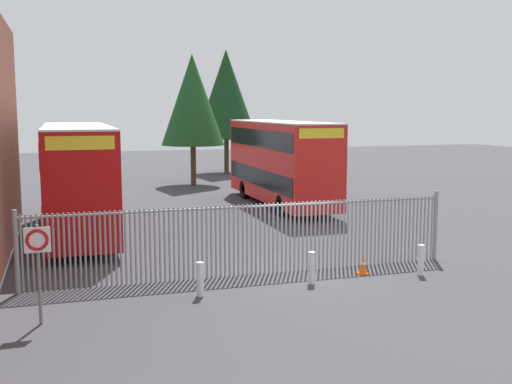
{
  "coord_description": "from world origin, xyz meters",
  "views": [
    {
      "loc": [
        -6.82,
        -17.92,
        5.09
      ],
      "look_at": [
        0.0,
        4.0,
        2.0
      ],
      "focal_mm": 43.76,
      "sensor_mm": 36.0,
      "label": 1
    }
  ],
  "objects_px": {
    "bollard_center_front": "(312,268)",
    "traffic_cone_by_gate": "(363,265)",
    "speed_limit_sign_post": "(38,251)",
    "bollard_near_left": "(200,279)",
    "double_decker_bus_behind_fence_left": "(281,160)",
    "double_decker_bus_near_gate": "(78,175)",
    "bollard_near_right": "(421,260)"
  },
  "relations": [
    {
      "from": "bollard_near_right",
      "to": "traffic_cone_by_gate",
      "type": "height_order",
      "value": "bollard_near_right"
    },
    {
      "from": "bollard_near_left",
      "to": "traffic_cone_by_gate",
      "type": "height_order",
      "value": "bollard_near_left"
    },
    {
      "from": "traffic_cone_by_gate",
      "to": "speed_limit_sign_post",
      "type": "height_order",
      "value": "speed_limit_sign_post"
    },
    {
      "from": "double_decker_bus_behind_fence_left",
      "to": "traffic_cone_by_gate",
      "type": "relative_size",
      "value": 18.32
    },
    {
      "from": "bollard_near_left",
      "to": "bollard_center_front",
      "type": "distance_m",
      "value": 3.38
    },
    {
      "from": "bollard_near_right",
      "to": "speed_limit_sign_post",
      "type": "relative_size",
      "value": 0.4
    },
    {
      "from": "bollard_near_left",
      "to": "speed_limit_sign_post",
      "type": "height_order",
      "value": "speed_limit_sign_post"
    },
    {
      "from": "bollard_center_front",
      "to": "traffic_cone_by_gate",
      "type": "height_order",
      "value": "bollard_center_front"
    },
    {
      "from": "bollard_center_front",
      "to": "bollard_near_right",
      "type": "relative_size",
      "value": 1.0
    },
    {
      "from": "traffic_cone_by_gate",
      "to": "speed_limit_sign_post",
      "type": "relative_size",
      "value": 0.25
    },
    {
      "from": "bollard_near_right",
      "to": "bollard_center_front",
      "type": "bearing_deg",
      "value": 178.11
    },
    {
      "from": "bollard_center_front",
      "to": "speed_limit_sign_post",
      "type": "distance_m",
      "value": 7.68
    },
    {
      "from": "bollard_center_front",
      "to": "traffic_cone_by_gate",
      "type": "bearing_deg",
      "value": 15.15
    },
    {
      "from": "bollard_near_left",
      "to": "speed_limit_sign_post",
      "type": "relative_size",
      "value": 0.4
    },
    {
      "from": "double_decker_bus_near_gate",
      "to": "traffic_cone_by_gate",
      "type": "xyz_separation_m",
      "value": [
        8.19,
        -8.94,
        -2.13
      ]
    },
    {
      "from": "bollard_center_front",
      "to": "bollard_near_right",
      "type": "height_order",
      "value": "same"
    },
    {
      "from": "bollard_near_right",
      "to": "double_decker_bus_near_gate",
      "type": "bearing_deg",
      "value": 135.71
    },
    {
      "from": "double_decker_bus_near_gate",
      "to": "traffic_cone_by_gate",
      "type": "relative_size",
      "value": 18.32
    },
    {
      "from": "bollard_center_front",
      "to": "bollard_near_right",
      "type": "xyz_separation_m",
      "value": [
        3.56,
        -0.12,
        0.0
      ]
    },
    {
      "from": "double_decker_bus_behind_fence_left",
      "to": "bollard_near_right",
      "type": "xyz_separation_m",
      "value": [
        -0.53,
        -14.42,
        -1.95
      ]
    },
    {
      "from": "traffic_cone_by_gate",
      "to": "bollard_near_right",
      "type": "bearing_deg",
      "value": -21.5
    },
    {
      "from": "double_decker_bus_near_gate",
      "to": "traffic_cone_by_gate",
      "type": "distance_m",
      "value": 12.31
    },
    {
      "from": "bollard_near_left",
      "to": "bollard_near_right",
      "type": "relative_size",
      "value": 1.0
    },
    {
      "from": "bollard_center_front",
      "to": "bollard_near_left",
      "type": "bearing_deg",
      "value": -175.91
    },
    {
      "from": "bollard_near_right",
      "to": "speed_limit_sign_post",
      "type": "height_order",
      "value": "speed_limit_sign_post"
    },
    {
      "from": "bollard_near_left",
      "to": "bollard_near_right",
      "type": "xyz_separation_m",
      "value": [
        6.93,
        0.12,
        0.0
      ]
    },
    {
      "from": "bollard_near_right",
      "to": "speed_limit_sign_post",
      "type": "distance_m",
      "value": 11.15
    },
    {
      "from": "bollard_near_right",
      "to": "speed_limit_sign_post",
      "type": "xyz_separation_m",
      "value": [
        -11.01,
        -1.21,
        1.3
      ]
    },
    {
      "from": "double_decker_bus_near_gate",
      "to": "double_decker_bus_behind_fence_left",
      "type": "relative_size",
      "value": 1.0
    },
    {
      "from": "bollard_center_front",
      "to": "speed_limit_sign_post",
      "type": "xyz_separation_m",
      "value": [
        -7.45,
        -1.33,
        1.3
      ]
    },
    {
      "from": "double_decker_bus_behind_fence_left",
      "to": "double_decker_bus_near_gate",
      "type": "bearing_deg",
      "value": -154.95
    },
    {
      "from": "bollard_center_front",
      "to": "bollard_near_right",
      "type": "bearing_deg",
      "value": -1.89
    }
  ]
}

